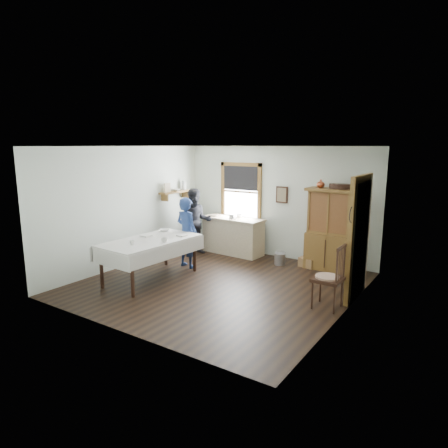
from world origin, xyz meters
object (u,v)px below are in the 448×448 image
(work_counter, at_px, (233,236))
(china_hutch, at_px, (330,230))
(pail, at_px, (280,259))
(dining_table, at_px, (151,260))
(woman_blue, at_px, (187,235))
(figure_dark, at_px, (196,224))
(wicker_basket, at_px, (308,262))
(spindle_chair, at_px, (328,276))

(work_counter, xyz_separation_m, china_hutch, (2.48, 0.04, 0.44))
(china_hutch, relative_size, pail, 6.73)
(work_counter, xyz_separation_m, dining_table, (-0.32, -2.63, -0.04))
(dining_table, height_order, pail, dining_table)
(china_hutch, bearing_deg, woman_blue, -149.41)
(pail, relative_size, figure_dark, 0.17)
(china_hutch, distance_m, wicker_basket, 0.91)
(work_counter, relative_size, dining_table, 0.77)
(china_hutch, height_order, spindle_chair, china_hutch)
(spindle_chair, bearing_deg, pail, 134.46)
(dining_table, bearing_deg, china_hutch, 43.64)
(dining_table, xyz_separation_m, wicker_basket, (2.37, 2.58, -0.31))
(spindle_chair, relative_size, woman_blue, 0.76)
(china_hutch, relative_size, dining_table, 0.86)
(work_counter, bearing_deg, dining_table, -93.51)
(spindle_chair, relative_size, pail, 4.16)
(figure_dark, bearing_deg, china_hutch, -29.48)
(woman_blue, distance_m, figure_dark, 1.15)
(china_hutch, bearing_deg, wicker_basket, -167.93)
(dining_table, height_order, spindle_chair, spindle_chair)
(wicker_basket, xyz_separation_m, woman_blue, (-2.29, -1.50, 0.63))
(pail, relative_size, wicker_basket, 0.73)
(pail, height_order, woman_blue, woman_blue)
(pail, xyz_separation_m, figure_dark, (-2.21, -0.29, 0.63))
(pail, bearing_deg, figure_dark, -172.42)
(pail, height_order, wicker_basket, pail)
(wicker_basket, distance_m, figure_dark, 2.94)
(spindle_chair, bearing_deg, dining_table, -170.29)
(pail, relative_size, woman_blue, 0.18)
(work_counter, height_order, figure_dark, figure_dark)
(china_hutch, xyz_separation_m, woman_blue, (-2.72, -1.59, -0.17))
(dining_table, height_order, wicker_basket, dining_table)
(china_hutch, height_order, woman_blue, china_hutch)
(wicker_basket, bearing_deg, woman_blue, -146.75)
(china_hutch, distance_m, figure_dark, 3.31)
(work_counter, bearing_deg, figure_dark, -142.01)
(work_counter, distance_m, spindle_chair, 3.81)
(figure_dark, bearing_deg, dining_table, -117.33)
(spindle_chair, relative_size, figure_dark, 0.73)
(china_hutch, bearing_deg, dining_table, -136.09)
(dining_table, bearing_deg, work_counter, 83.02)
(work_counter, xyz_separation_m, wicker_basket, (2.05, -0.05, -0.35))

